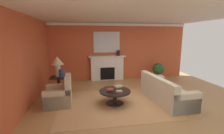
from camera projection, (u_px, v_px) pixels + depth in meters
name	position (u px, v px, depth m)	size (l,w,h in m)	color
ground_plane	(133.00, 102.00, 5.28)	(8.45, 8.45, 0.00)	tan
wall_fireplace	(116.00, 52.00, 7.99)	(7.10, 0.12, 2.79)	#C65633
wall_window	(26.00, 62.00, 4.77)	(0.12, 6.62, 2.79)	#C65633
ceiling_panel	(133.00, 15.00, 5.04)	(7.10, 6.62, 0.06)	white
crown_moulding	(117.00, 25.00, 7.66)	(7.10, 0.08, 0.12)	white
area_rug	(115.00, 104.00, 5.13)	(3.49, 2.67, 0.01)	tan
fireplace	(107.00, 69.00, 7.86)	(1.80, 0.35, 1.21)	white
mantel_mirror	(107.00, 42.00, 7.73)	(1.28, 0.04, 1.01)	silver
sofa	(165.00, 92.00, 5.31)	(1.06, 2.16, 0.85)	beige
armchair_near_window	(60.00, 96.00, 4.98)	(0.84, 0.84, 0.95)	#C1B293
coffee_table	(115.00, 94.00, 5.07)	(1.00, 1.00, 0.45)	black
side_table	(59.00, 85.00, 5.84)	(0.56, 0.56, 0.70)	black
table_lamp	(57.00, 62.00, 5.69)	(0.44, 0.44, 0.75)	beige
vase_on_side_table	(62.00, 73.00, 5.67)	(0.19, 0.19, 0.28)	navy
vase_mantel_right	(118.00, 53.00, 7.76)	(0.16, 0.16, 0.27)	black
book_red_cover	(119.00, 91.00, 4.95)	(0.18, 0.16, 0.03)	tan
book_art_folio	(110.00, 90.00, 4.94)	(0.21, 0.16, 0.06)	maroon
book_small_novel	(118.00, 86.00, 5.08)	(0.23, 0.16, 0.05)	tan
potted_plant	(158.00, 70.00, 7.93)	(0.56, 0.56, 0.83)	#BCB29E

